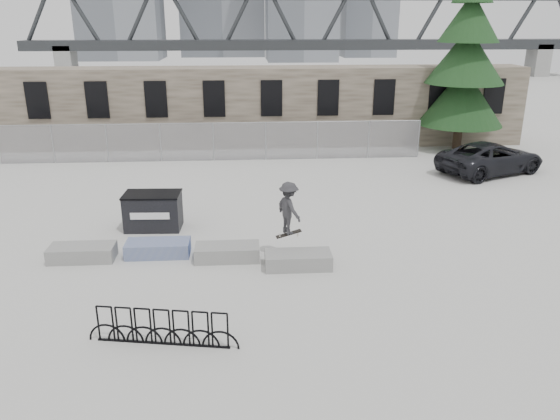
{
  "coord_description": "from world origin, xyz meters",
  "views": [
    {
      "loc": [
        1.61,
        -15.87,
        7.14
      ],
      "look_at": [
        2.72,
        0.67,
        1.3
      ],
      "focal_mm": 35.0,
      "sensor_mm": 36.0,
      "label": 1
    }
  ],
  "objects_px": {
    "planter_center_left": "(158,248)",
    "suv": "(491,158)",
    "skateboarder": "(289,208)",
    "dumpster": "(153,211)",
    "bike_rack": "(162,328)",
    "planter_offset": "(298,259)",
    "spruce_tree": "(466,61)",
    "planter_far_left": "(82,252)",
    "planter_center_right": "(227,252)"
  },
  "relations": [
    {
      "from": "planter_offset",
      "to": "skateboarder",
      "type": "height_order",
      "value": "skateboarder"
    },
    {
      "from": "planter_offset",
      "to": "suv",
      "type": "relative_size",
      "value": 0.37
    },
    {
      "from": "spruce_tree",
      "to": "suv",
      "type": "bearing_deg",
      "value": -93.93
    },
    {
      "from": "planter_far_left",
      "to": "planter_center_left",
      "type": "distance_m",
      "value": 2.32
    },
    {
      "from": "planter_far_left",
      "to": "spruce_tree",
      "type": "bearing_deg",
      "value": 39.43
    },
    {
      "from": "planter_far_left",
      "to": "skateboarder",
      "type": "xyz_separation_m",
      "value": [
        6.43,
        -0.43,
        1.45
      ]
    },
    {
      "from": "suv",
      "to": "bike_rack",
      "type": "bearing_deg",
      "value": 112.06
    },
    {
      "from": "bike_rack",
      "to": "planter_offset",
      "type": "bearing_deg",
      "value": 48.09
    },
    {
      "from": "planter_far_left",
      "to": "dumpster",
      "type": "height_order",
      "value": "dumpster"
    },
    {
      "from": "planter_center_left",
      "to": "dumpster",
      "type": "distance_m",
      "value": 2.49
    },
    {
      "from": "planter_offset",
      "to": "suv",
      "type": "xyz_separation_m",
      "value": [
        10.37,
        10.02,
        0.5
      ]
    },
    {
      "from": "dumpster",
      "to": "skateboarder",
      "type": "relative_size",
      "value": 1.16
    },
    {
      "from": "skateboarder",
      "to": "planter_offset",
      "type": "bearing_deg",
      "value": 174.4
    },
    {
      "from": "planter_offset",
      "to": "dumpster",
      "type": "xyz_separation_m",
      "value": [
        -4.84,
        3.59,
        0.41
      ]
    },
    {
      "from": "planter_center_right",
      "to": "bike_rack",
      "type": "relative_size",
      "value": 0.56
    },
    {
      "from": "dumpster",
      "to": "spruce_tree",
      "type": "relative_size",
      "value": 0.18
    },
    {
      "from": "dumpster",
      "to": "suv",
      "type": "height_order",
      "value": "suv"
    },
    {
      "from": "dumpster",
      "to": "suv",
      "type": "relative_size",
      "value": 0.37
    },
    {
      "from": "spruce_tree",
      "to": "skateboarder",
      "type": "distance_m",
      "value": 18.65
    },
    {
      "from": "planter_center_left",
      "to": "skateboarder",
      "type": "distance_m",
      "value": 4.4
    },
    {
      "from": "skateboarder",
      "to": "bike_rack",
      "type": "bearing_deg",
      "value": 114.55
    },
    {
      "from": "planter_center_right",
      "to": "dumpster",
      "type": "relative_size",
      "value": 0.98
    },
    {
      "from": "suv",
      "to": "planter_center_right",
      "type": "bearing_deg",
      "value": 103.55
    },
    {
      "from": "bike_rack",
      "to": "dumpster",
      "type": "bearing_deg",
      "value": 99.95
    },
    {
      "from": "planter_far_left",
      "to": "bike_rack",
      "type": "relative_size",
      "value": 0.56
    },
    {
      "from": "planter_center_left",
      "to": "bike_rack",
      "type": "bearing_deg",
      "value": -80.73
    },
    {
      "from": "dumpster",
      "to": "bike_rack",
      "type": "distance_m",
      "value": 7.63
    },
    {
      "from": "planter_center_left",
      "to": "spruce_tree",
      "type": "xyz_separation_m",
      "value": [
        15.09,
        14.12,
        4.65
      ]
    },
    {
      "from": "dumpster",
      "to": "spruce_tree",
      "type": "xyz_separation_m",
      "value": [
        15.57,
        11.71,
        4.24
      ]
    },
    {
      "from": "planter_center_left",
      "to": "suv",
      "type": "distance_m",
      "value": 17.18
    },
    {
      "from": "dumpster",
      "to": "skateboarder",
      "type": "bearing_deg",
      "value": -30.89
    },
    {
      "from": "dumpster",
      "to": "suv",
      "type": "xyz_separation_m",
      "value": [
        15.21,
        6.43,
        0.1
      ]
    },
    {
      "from": "planter_center_left",
      "to": "suv",
      "type": "relative_size",
      "value": 0.37
    },
    {
      "from": "dumpster",
      "to": "spruce_tree",
      "type": "height_order",
      "value": "spruce_tree"
    },
    {
      "from": "dumpster",
      "to": "planter_offset",
      "type": "bearing_deg",
      "value": -34.05
    },
    {
      "from": "planter_center_right",
      "to": "skateboarder",
      "type": "bearing_deg",
      "value": -4.89
    },
    {
      "from": "bike_rack",
      "to": "planter_center_left",
      "type": "bearing_deg",
      "value": 99.27
    },
    {
      "from": "planter_center_left",
      "to": "suv",
      "type": "height_order",
      "value": "suv"
    },
    {
      "from": "planter_far_left",
      "to": "dumpster",
      "type": "relative_size",
      "value": 0.98
    },
    {
      "from": "bike_rack",
      "to": "skateboarder",
      "type": "relative_size",
      "value": 2.01
    },
    {
      "from": "planter_far_left",
      "to": "planter_offset",
      "type": "bearing_deg",
      "value": -8.44
    },
    {
      "from": "planter_center_left",
      "to": "dumpster",
      "type": "xyz_separation_m",
      "value": [
        -0.48,
        2.41,
        0.41
      ]
    },
    {
      "from": "bike_rack",
      "to": "spruce_tree",
      "type": "relative_size",
      "value": 0.31
    },
    {
      "from": "planter_center_right",
      "to": "suv",
      "type": "bearing_deg",
      "value": 36.6
    },
    {
      "from": "bike_rack",
      "to": "skateboarder",
      "type": "bearing_deg",
      "value": 53.83
    },
    {
      "from": "planter_far_left",
      "to": "dumpster",
      "type": "xyz_separation_m",
      "value": [
        1.83,
        2.6,
        0.41
      ]
    },
    {
      "from": "skateboarder",
      "to": "dumpster",
      "type": "bearing_deg",
      "value": 27.35
    },
    {
      "from": "suv",
      "to": "planter_offset",
      "type": "bearing_deg",
      "value": 110.97
    },
    {
      "from": "planter_far_left",
      "to": "planter_center_left",
      "type": "xyz_separation_m",
      "value": [
        2.31,
        0.19,
        0.0
      ]
    },
    {
      "from": "planter_center_left",
      "to": "skateboarder",
      "type": "bearing_deg",
      "value": -8.59
    }
  ]
}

